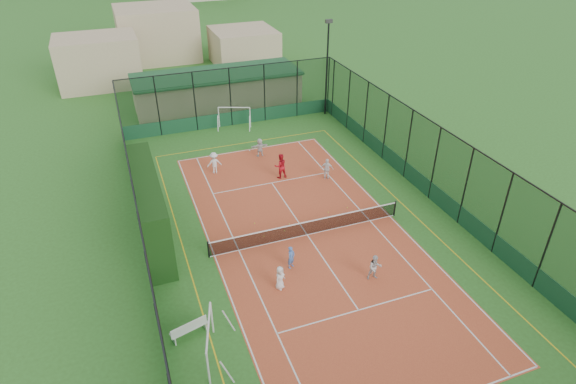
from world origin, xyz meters
name	(u,v)px	position (x,y,z in m)	size (l,w,h in m)	color
ground	(307,235)	(0.00, 0.00, 0.00)	(300.00, 300.00, 0.00)	#2F6422
court_slab	(307,235)	(0.00, 0.00, 0.01)	(11.17, 23.97, 0.01)	#A93B25
tennis_net	(307,228)	(0.00, 0.00, 0.53)	(11.67, 0.12, 1.06)	black
perimeter_fence	(308,199)	(0.00, 0.00, 2.50)	(18.12, 34.12, 5.00)	black
floodlight_ne	(327,69)	(8.60, 16.60, 4.12)	(0.60, 0.26, 8.25)	black
clubhouse	(217,89)	(0.00, 22.00, 1.57)	(15.20, 7.20, 3.15)	tan
hedge_left	(150,207)	(-8.30, 3.12, 1.94)	(1.33, 8.88, 3.88)	black
white_bench	(189,328)	(-7.80, -5.12, 0.48)	(1.71, 0.47, 0.96)	white
futsal_goal_near	(210,342)	(-7.14, -6.62, 0.91)	(0.82, 2.82, 1.82)	white
futsal_goal_far	(235,117)	(0.12, 16.51, 0.89)	(2.75, 0.80, 1.77)	white
child_near_left	(280,278)	(-2.98, -3.64, 0.67)	(0.64, 0.42, 1.32)	white
child_near_mid	(291,257)	(-1.89, -2.33, 0.66)	(0.48, 0.31, 1.31)	#4878CC
child_near_right	(375,268)	(1.77, -4.67, 0.73)	(0.70, 0.55, 1.45)	silver
child_far_left	(214,163)	(-3.32, 9.18, 0.80)	(1.03, 0.59, 1.59)	white
child_far_right	(327,169)	(3.79, 5.66, 0.77)	(0.89, 0.37, 1.52)	white
child_far_back	(260,147)	(0.49, 10.58, 0.72)	(1.31, 0.42, 1.42)	silver
coach	(280,166)	(0.83, 6.93, 0.91)	(0.88, 0.68, 1.80)	red
tennis_balls	(296,222)	(-0.18, 1.41, 0.04)	(6.05, 1.49, 0.07)	#CCE033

